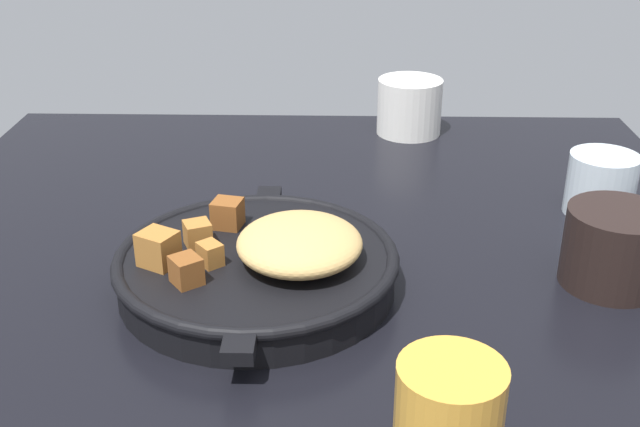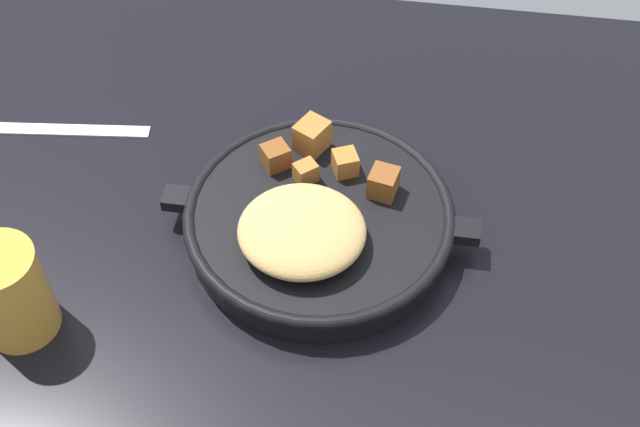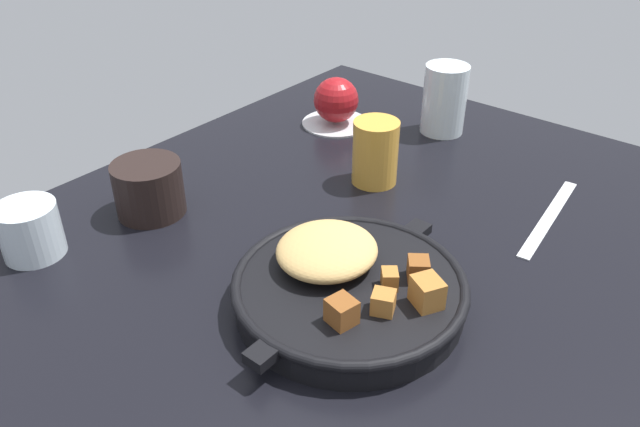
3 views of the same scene
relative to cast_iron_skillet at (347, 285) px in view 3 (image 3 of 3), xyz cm
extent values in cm
cube|color=black|center=(5.70, 4.23, -3.67)|extent=(107.80, 85.52, 2.40)
cylinder|color=black|center=(-0.12, -0.37, -0.82)|extent=(24.36, 24.36, 3.30)
torus|color=black|center=(-0.12, -0.37, 0.57)|extent=(25.07, 25.07, 1.20)
cube|color=black|center=(13.27, -0.37, 0.34)|extent=(2.64, 2.40, 1.20)
cube|color=black|center=(-13.51, -0.37, 0.34)|extent=(2.64, 2.40, 1.20)
ellipsoid|color=tan|center=(0.83, 3.48, 2.50)|extent=(11.31, 10.81, 3.34)
cube|color=brown|center=(-5.63, -3.56, 2.14)|extent=(2.96, 3.07, 2.61)
cube|color=#A86B2D|center=(1.79, -8.47, 2.34)|extent=(3.74, 3.90, 3.01)
cube|color=brown|center=(4.85, -5.56, 2.01)|extent=(3.19, 3.15, 2.35)
cube|color=#A86B2D|center=(1.72, -4.09, 1.83)|extent=(2.60, 2.56, 2.00)
cube|color=#A86B2D|center=(-1.81, -5.74, 1.94)|extent=(2.88, 2.91, 2.22)
cylinder|color=#B7BABF|center=(35.66, 29.66, -2.17)|extent=(11.40, 11.40, 0.60)
sphere|color=maroon|center=(35.66, 29.66, 1.87)|extent=(7.48, 7.48, 7.48)
cube|color=silver|center=(30.24, -10.10, -2.29)|extent=(21.50, 3.95, 0.36)
cylinder|color=silver|center=(44.55, 14.40, 3.14)|extent=(7.03, 7.03, 11.22)
cylinder|color=gold|center=(23.73, 13.28, 2.13)|extent=(6.44, 6.44, 9.21)
cylinder|color=silver|center=(-16.43, 34.44, 0.81)|extent=(7.21, 7.21, 6.56)
cylinder|color=black|center=(-1.68, 31.18, 1.08)|extent=(8.96, 8.96, 7.11)
camera|label=1|loc=(60.02, 6.63, 33.71)|focal=44.05mm
camera|label=2|loc=(-7.48, 48.60, 58.78)|focal=46.80mm
camera|label=3|loc=(-42.46, -31.19, 42.50)|focal=35.63mm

